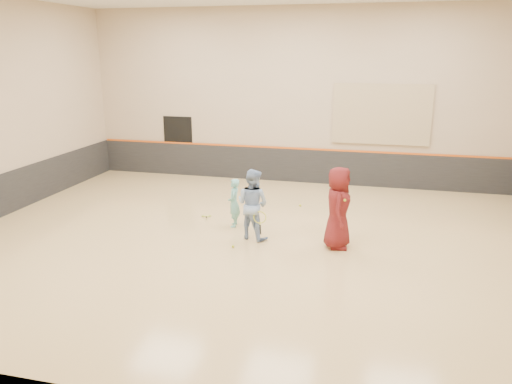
% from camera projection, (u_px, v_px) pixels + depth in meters
% --- Properties ---
extents(room, '(15.04, 12.04, 6.22)m').
position_uv_depth(room, '(256.00, 210.00, 12.10)').
color(room, tan).
rests_on(room, ground).
extents(wainscot_back, '(14.90, 0.04, 1.20)m').
position_uv_depth(wainscot_back, '(297.00, 166.00, 17.73)').
color(wainscot_back, '#232326').
rests_on(wainscot_back, floor).
extents(accent_stripe, '(14.90, 0.03, 0.06)m').
position_uv_depth(accent_stripe, '(297.00, 148.00, 17.55)').
color(accent_stripe, '#D85914').
rests_on(accent_stripe, wall_back).
extents(acoustic_panel, '(3.20, 0.08, 2.00)m').
position_uv_depth(acoustic_panel, '(381.00, 114.00, 16.54)').
color(acoustic_panel, tan).
rests_on(acoustic_panel, wall_back).
extents(doorway, '(1.10, 0.05, 2.20)m').
position_uv_depth(doorway, '(178.00, 146.00, 18.65)').
color(doorway, black).
rests_on(doorway, floor).
extents(girl, '(0.40, 0.52, 1.30)m').
position_uv_depth(girl, '(234.00, 203.00, 13.22)').
color(girl, '#72C7C4').
rests_on(girl, floor).
extents(instructor, '(1.04, 0.93, 1.78)m').
position_uv_depth(instructor, '(253.00, 204.00, 12.32)').
color(instructor, '#89A6D4').
rests_on(instructor, floor).
extents(young_man, '(0.69, 1.00, 1.97)m').
position_uv_depth(young_man, '(338.00, 208.00, 11.71)').
color(young_man, maroon).
rests_on(young_man, floor).
extents(held_racket, '(0.49, 0.49, 0.57)m').
position_uv_depth(held_racket, '(260.00, 217.00, 12.04)').
color(held_racket, gold).
rests_on(held_racket, instructor).
extents(spare_racket, '(0.61, 0.61, 0.14)m').
position_uv_depth(spare_racket, '(206.00, 214.00, 14.16)').
color(spare_racket, '#A8CD2D').
rests_on(spare_racket, floor).
extents(ball_under_racket, '(0.07, 0.07, 0.07)m').
position_uv_depth(ball_under_racket, '(233.00, 246.00, 11.92)').
color(ball_under_racket, gold).
rests_on(ball_under_racket, floor).
extents(ball_in_hand, '(0.07, 0.07, 0.07)m').
position_uv_depth(ball_in_hand, '(345.00, 200.00, 11.39)').
color(ball_in_hand, gold).
rests_on(ball_in_hand, young_man).
extents(ball_beside_spare, '(0.07, 0.07, 0.07)m').
position_uv_depth(ball_beside_spare, '(300.00, 205.00, 15.07)').
color(ball_beside_spare, yellow).
rests_on(ball_beside_spare, floor).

